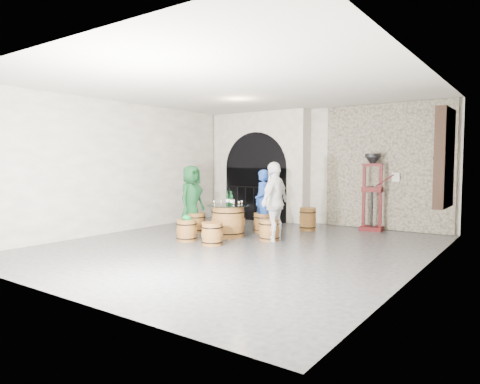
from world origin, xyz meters
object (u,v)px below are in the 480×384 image
Objects in this scene: barrel_stool_near_left at (187,230)px; wine_bottle_right at (230,199)px; person_white at (275,202)px; corking_press at (372,186)px; side_barrel at (308,219)px; wine_bottle_left at (228,199)px; barrel_table at (228,221)px; barrel_stool_far at (262,223)px; person_green at (191,199)px; wine_bottle_center at (232,200)px; person_blue at (262,201)px; barrel_stool_near_right at (212,234)px; barrel_stool_left at (196,223)px; barrel_stool_right at (269,230)px.

wine_bottle_right is (0.45, 1.01, 0.64)m from barrel_stool_near_left.
corking_press reaches higher than person_white.
side_barrel is (-0.07, 1.75, -0.58)m from person_white.
wine_bottle_left is 2.27m from side_barrel.
barrel_table is 2.94× the size of wine_bottle_right.
barrel_stool_near_left is at bearing -110.78° from barrel_stool_far.
person_green is at bearing 127.09° from barrel_stool_near_left.
person_green is 5.04× the size of wine_bottle_center.
person_green is 2.36m from person_white.
person_green is 1.06× the size of person_blue.
person_blue reaches higher than barrel_stool_near_right.
person_white is 5.31× the size of wine_bottle_left.
barrel_stool_left and barrel_stool_right have the same top height.
barrel_table is 0.49× the size of corking_press.
barrel_stool_left is 1.37m from wine_bottle_center.
barrel_stool_left is at bearing -90.26° from person_white.
side_barrel is at bearing 62.06° from barrel_stool_near_left.
wine_bottle_center is (-0.99, -0.23, 0.01)m from person_white.
corking_press is (3.61, 2.72, 0.31)m from person_green.
wine_bottle_left reaches higher than side_barrel.
person_blue is at bearing 69.21° from barrel_stool_near_left.
wine_bottle_right reaches higher than barrel_stool_right.
barrel_stool_right is 1.09m from wine_bottle_center.
person_green is 1.76m from person_blue.
barrel_stool_near_left is 1.42m from person_green.
person_green is (-2.23, -0.04, 0.59)m from barrel_stool_right.
barrel_stool_far is at bearing -145.89° from corking_press.
barrel_stool_right is (0.72, -0.86, 0.00)m from barrel_stool_far.
person_blue is (1.34, 0.91, 0.54)m from barrel_stool_left.
wine_bottle_center is at bearing -97.63° from barrel_stool_far.
wine_bottle_center is 3.67m from corking_press.
barrel_stool_near_left is at bearing -57.60° from person_white.
barrel_table is 0.51m from wine_bottle_right.
corking_press reaches higher than barrel_stool_near_left.
wine_bottle_left is (0.42, 0.94, 0.64)m from barrel_stool_near_left.
wine_bottle_right is at bearing 68.00° from wine_bottle_left.
barrel_table is 0.62× the size of person_blue.
barrel_stool_left is 1.63m from barrel_stool_far.
corking_press reaches higher than person_blue.
side_barrel reaches higher than barrel_stool_near_right.
wine_bottle_right is 0.17× the size of corking_press.
person_white reaches higher than barrel_table.
barrel_stool_left and barrel_stool_near_left have the same top height.
barrel_stool_far is (0.31, 0.99, -0.13)m from barrel_table.
barrel_stool_near_right is at bearing -79.96° from wine_bottle_center.
barrel_stool_near_left is 4.78m from corking_press.
barrel_table reaches higher than barrel_stool_near_right.
barrel_stool_left is 2.28m from person_white.
corking_press is (2.39, 2.74, 0.25)m from wine_bottle_right.
barrel_table is at bearing -107.32° from barrel_stool_far.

